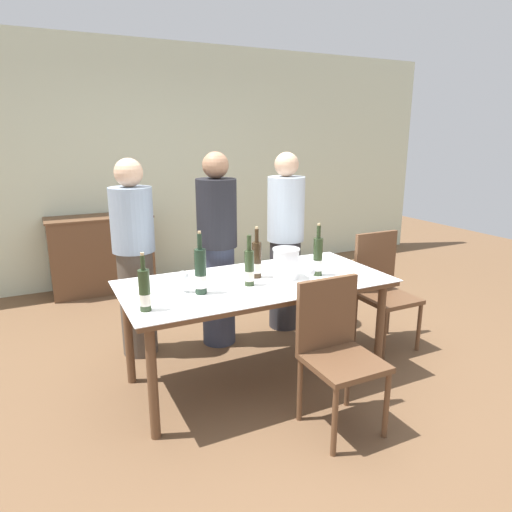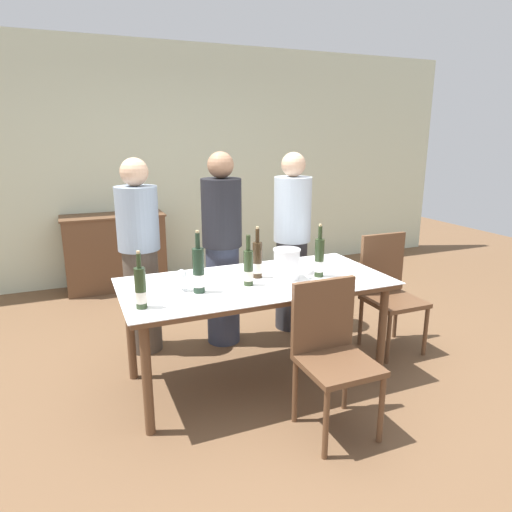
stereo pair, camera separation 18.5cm
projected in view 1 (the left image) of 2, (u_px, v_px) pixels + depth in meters
The scene contains 18 objects.
ground_plane at pixel (256, 378), 3.39m from camera, with size 12.00×12.00×0.00m, color brown.
back_wall at pixel (153, 165), 5.49m from camera, with size 8.00×0.10×2.80m.
sideboard_cabinet at pixel (102, 254), 5.19m from camera, with size 1.14×0.46×0.87m.
dining_table at pixel (256, 290), 3.22m from camera, with size 1.87×0.90×0.76m.
ice_bucket at pixel (286, 262), 3.24m from camera, with size 0.19×0.19×0.22m.
wine_bottle_0 at pixel (257, 261), 3.24m from camera, with size 0.07×0.07×0.37m.
wine_bottle_1 at pixel (145, 291), 2.63m from camera, with size 0.07×0.07×0.35m.
wine_bottle_2 at pixel (318, 257), 3.29m from camera, with size 0.07×0.07×0.39m.
wine_bottle_3 at pixel (201, 272), 2.91m from camera, with size 0.08×0.08×0.41m.
wine_bottle_4 at pixel (249, 268), 3.07m from camera, with size 0.07×0.07×0.35m.
wine_glass_0 at pixel (310, 272), 3.07m from camera, with size 0.07×0.07×0.14m.
wine_glass_1 at pixel (183, 277), 2.94m from camera, with size 0.08×0.08×0.15m.
wine_glass_2 at pixel (279, 256), 3.47m from camera, with size 0.07×0.07×0.13m.
chair_right_end at pixel (382, 283), 3.86m from camera, with size 0.42×0.42×0.96m.
chair_near_front at pixel (336, 344), 2.76m from camera, with size 0.42×0.42×0.91m.
person_host at pixel (135, 260), 3.60m from camera, with size 0.33×0.33×1.59m.
person_guest_left at pixel (217, 251), 3.79m from camera, with size 0.33×0.33×1.63m.
person_guest_right at pixel (285, 243), 4.12m from camera, with size 0.33×0.33×1.61m.
Camera 1 is at (-1.34, -2.74, 1.75)m, focal length 32.00 mm.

